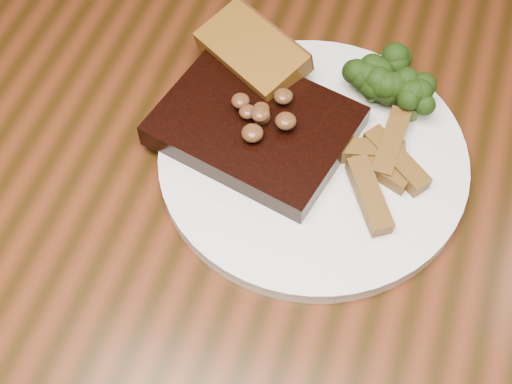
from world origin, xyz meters
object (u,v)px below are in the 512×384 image
Objects in this scene: chair_far at (434,8)px; potato_wedges at (386,167)px; dining_table at (251,244)px; steak at (255,126)px; plate at (313,159)px; garlic_bread at (252,65)px.

potato_wedges is at bearing 79.33° from chair_far.
chair_far is (0.12, 0.66, -0.21)m from dining_table.
steak is (-0.02, 0.07, 0.12)m from dining_table.
plate is at bearing 6.29° from steak.
steak is 1.82× the size of potato_wedges.
steak is at bearing 177.67° from potato_wedges.
garlic_bread and potato_wedges have the same top height.
chair_far is at bearing 89.83° from steak.
garlic_bread is at bearing 137.77° from plate.
plate is 1.67× the size of steak.
chair_far is 2.68× the size of plate.
dining_table is at bearing -42.39° from garlic_bread.
garlic_bread is (-0.16, -0.52, 0.33)m from chair_far.
chair_far reaches higher than garlic_bread.
dining_table is 0.19m from garlic_bread.
garlic_bread is at bearing 123.40° from steak.
chair_far reaches higher than plate.
chair_far is at bearing 79.88° from dining_table.
steak reaches higher than potato_wedges.
potato_wedges is at bearing 1.25° from plate.
dining_table is 0.12m from plate.
steak reaches higher than garlic_bread.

